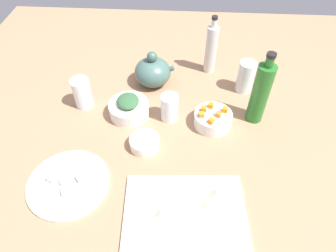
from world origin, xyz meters
The scene contains 28 objects.
tabletop centered at (0.00, 0.00, 1.50)cm, with size 190.00×190.00×3.00cm, color #A27756.
cutting_board centered at (6.72, -29.50, 3.50)cm, with size 35.07×24.20×1.00cm, color white.
plate_tofu centered at (-29.59, -22.21, 3.60)cm, with size 25.28×25.28×1.20cm, color white.
bowl_greens centered at (-15.28, 9.78, 5.74)cm, with size 14.91×14.91×5.48cm, color white.
bowl_carrots centered at (15.98, 6.61, 5.63)cm, with size 13.73×13.73×5.25cm, color white.
bowl_small_side centered at (-7.67, -5.55, 5.00)cm, with size 10.23×10.23×4.00cm, color white.
teapot centered at (-8.09, 29.18, 8.97)cm, with size 16.52×14.90×15.28cm.
bottle_0 centered at (15.61, 39.80, 13.96)cm, with size 4.87×4.87×25.35cm.
bottle_1 centered at (31.60, 10.97, 15.35)cm, with size 6.29×6.29×28.35cm.
drinking_glass_0 centered at (0.21, 9.04, 8.25)cm, with size 6.48×6.48×10.51cm, color white.
drinking_glass_1 centered at (29.42, 27.39, 9.56)cm, with size 6.76×6.76×13.12cm, color white.
drinking_glass_2 centered at (-33.59, 14.16, 8.99)cm, with size 6.93×6.93×11.99cm, color white.
carrot_cube_0 centered at (20.04, 8.19, 9.15)cm, with size 1.80×1.80×1.80cm, color orange.
carrot_cube_1 centered at (14.97, 10.07, 9.15)cm, with size 1.80×1.80×1.80cm, color orange.
carrot_cube_2 centered at (12.39, 8.04, 9.15)cm, with size 1.80×1.80×1.80cm, color orange.
carrot_cube_3 centered at (14.86, 2.23, 9.15)cm, with size 1.80×1.80×1.80cm, color orange.
carrot_cube_4 centered at (11.50, 5.07, 9.15)cm, with size 1.80×1.80×1.80cm, color orange.
carrot_cube_5 centered at (17.51, 5.57, 9.15)cm, with size 1.80×1.80×1.80cm, color orange.
chopped_greens_mound centered at (-15.28, 9.78, 9.94)cm, with size 9.10×8.06×2.93cm, color #345E39.
tofu_cube_0 centered at (-34.55, -21.88, 5.30)cm, with size 2.20×2.20×2.20cm, color silver.
tofu_cube_1 centered at (-28.90, -25.95, 5.30)cm, with size 2.20×2.20×2.20cm, color white.
tofu_cube_2 centered at (-25.58, -21.21, 5.30)cm, with size 2.20×2.20×2.20cm, color white.
tofu_cube_3 centered at (-30.60, -22.36, 5.30)cm, with size 2.20×2.20×2.20cm, color white.
dumpling_0 centered at (16.16, -23.81, 5.24)cm, with size 4.45×3.96×2.48cm, color beige.
dumpling_1 centered at (6.15, -22.08, 5.16)cm, with size 5.25×4.76×2.31cm, color beige.
dumpling_2 centered at (-0.01, -32.36, 5.40)cm, with size 5.24×4.54×2.79cm, color beige.
dumpling_3 centered at (-0.27, -23.52, 5.04)cm, with size 5.96×5.79×2.09cm, color beige.
dumpling_4 centered at (13.28, -29.08, 5.41)cm, with size 5.16×4.67×2.82cm, color beige.
Camera 1 is at (4.45, -70.59, 83.99)cm, focal length 32.13 mm.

